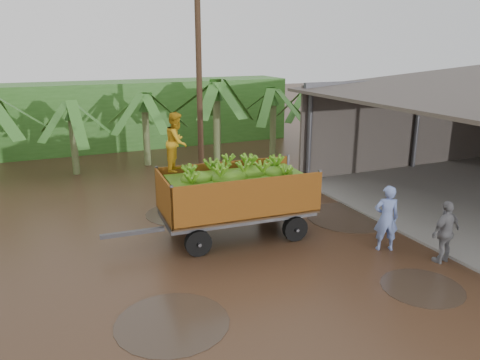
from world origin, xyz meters
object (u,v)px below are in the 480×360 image
utility_pole (199,81)px  man_grey (446,232)px  man_blue (386,218)px  banana_trailer (235,193)px

utility_pole → man_grey: bearing=-72.7°
man_blue → utility_pole: bearing=-52.4°
man_blue → utility_pole: (-2.31, 9.06, 3.16)m
banana_trailer → man_grey: bearing=-38.2°
man_blue → man_grey: (0.91, -1.24, -0.09)m
man_grey → banana_trailer: bearing=-48.2°
man_blue → utility_pole: utility_pole is taller
man_grey → man_blue: bearing=-60.8°
man_grey → utility_pole: (-3.21, 10.30, 3.25)m
man_blue → utility_pole: size_ratio=0.23×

